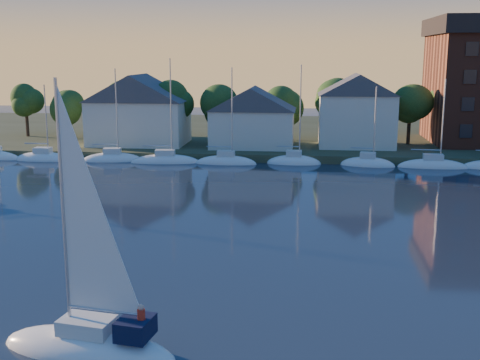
# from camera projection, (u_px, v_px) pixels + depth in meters

# --- Properties ---
(shoreline_land) EXTENTS (160.00, 50.00, 2.00)m
(shoreline_land) POSITION_uv_depth(u_px,v_px,m) (298.00, 137.00, 99.06)
(shoreline_land) COLOR #303820
(shoreline_land) RESTS_ON ground
(wooden_dock) EXTENTS (120.00, 3.00, 1.00)m
(wooden_dock) POSITION_uv_depth(u_px,v_px,m) (296.00, 161.00, 76.68)
(wooden_dock) COLOR brown
(wooden_dock) RESTS_ON ground
(clubhouse_west) EXTENTS (13.65, 9.45, 9.64)m
(clubhouse_west) POSITION_uv_depth(u_px,v_px,m) (139.00, 109.00, 83.66)
(clubhouse_west) COLOR silver
(clubhouse_west) RESTS_ON shoreline_land
(clubhouse_centre) EXTENTS (11.55, 8.40, 8.08)m
(clubhouse_centre) POSITION_uv_depth(u_px,v_px,m) (253.00, 116.00, 81.14)
(clubhouse_centre) COLOR silver
(clubhouse_centre) RESTS_ON shoreline_land
(clubhouse_east) EXTENTS (10.50, 8.40, 9.80)m
(clubhouse_east) POSITION_uv_depth(u_px,v_px,m) (357.00, 110.00, 81.41)
(clubhouse_east) COLOR silver
(clubhouse_east) RESTS_ON shoreline_land
(tree_line) EXTENTS (93.40, 5.40, 8.90)m
(tree_line) POSITION_uv_depth(u_px,v_px,m) (312.00, 98.00, 85.71)
(tree_line) COLOR #3B2A1B
(tree_line) RESTS_ON shoreline_land
(moored_fleet) EXTENTS (71.50, 2.40, 12.05)m
(moored_fleet) POSITION_uv_depth(u_px,v_px,m) (231.00, 163.00, 74.59)
(moored_fleet) COLOR white
(moored_fleet) RESTS_ON ground
(hero_sailboat) EXTENTS (8.87, 4.11, 13.42)m
(hero_sailboat) POSITION_uv_depth(u_px,v_px,m) (91.00, 341.00, 27.15)
(hero_sailboat) COLOR white
(hero_sailboat) RESTS_ON ground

